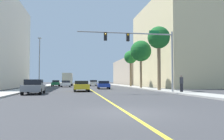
{
  "coord_description": "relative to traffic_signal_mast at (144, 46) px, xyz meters",
  "views": [
    {
      "loc": [
        -2.2,
        -9.37,
        1.41
      ],
      "look_at": [
        2.22,
        16.95,
        2.65
      ],
      "focal_mm": 34.85,
      "sensor_mm": 36.0,
      "label": 1
    }
  ],
  "objects": [
    {
      "name": "palm_far",
      "position": [
        3.84,
        20.93,
        0.96
      ],
      "size": [
        2.63,
        2.63,
        7.31
      ],
      "color": "brown",
      "rests_on": "sidewalk_right"
    },
    {
      "name": "delivery_truck",
      "position": [
        -9.32,
        36.06,
        -3.36
      ],
      "size": [
        2.54,
        8.38,
        3.21
      ],
      "rotation": [
        0.0,
        0.0,
        -0.02
      ],
      "color": "#194799",
      "rests_on": "ground"
    },
    {
      "name": "palm_mid",
      "position": [
        3.49,
        12.65,
        1.17
      ],
      "size": [
        3.49,
        3.49,
        7.89
      ],
      "color": "brown",
      "rests_on": "sidewalk_right"
    },
    {
      "name": "sidewalk_right",
      "position": [
        4.08,
        29.1,
        -4.98
      ],
      "size": [
        2.66,
        168.0,
        0.15
      ],
      "primitive_type": "cube",
      "color": "#9E9B93",
      "rests_on": "ground"
    },
    {
      "name": "car_green",
      "position": [
        -11.71,
        29.07,
        -4.34
      ],
      "size": [
        1.76,
        4.2,
        1.38
      ],
      "rotation": [
        0.0,
        0.0,
        3.13
      ],
      "color": "#196638",
      "rests_on": "ground"
    },
    {
      "name": "car_yellow",
      "position": [
        -6.58,
        5.44,
        -4.35
      ],
      "size": [
        1.92,
        4.55,
        1.33
      ],
      "rotation": [
        0.0,
        0.0,
        0.02
      ],
      "color": "gold",
      "rests_on": "ground"
    },
    {
      "name": "building_right_far",
      "position": [
        12.57,
        49.58,
        -0.89
      ],
      "size": [
        10.07,
        26.8,
        8.33
      ],
      "primitive_type": "cube",
      "color": "tan",
      "rests_on": "ground"
    },
    {
      "name": "car_silver",
      "position": [
        -3.05,
        30.62,
        -4.32
      ],
      "size": [
        1.87,
        4.55,
        1.42
      ],
      "rotation": [
        0.0,
        0.0,
        0.01
      ],
      "color": "#BCBCC1",
      "rests_on": "ground"
    },
    {
      "name": "traffic_signal_mast",
      "position": [
        0.0,
        0.0,
        0.0
      ],
      "size": [
        10.42,
        0.36,
        6.64
      ],
      "color": "gray",
      "rests_on": "sidewalk_right"
    },
    {
      "name": "car_blue",
      "position": [
        -2.87,
        12.29,
        -4.38
      ],
      "size": [
        2.01,
        4.01,
        1.29
      ],
      "rotation": [
        0.0,
        0.0,
        -0.05
      ],
      "color": "#1E389E",
      "rests_on": "ground"
    },
    {
      "name": "building_right_near",
      "position": [
        15.18,
        20.61,
        3.65
      ],
      "size": [
        15.28,
        23.47,
        17.41
      ],
      "primitive_type": "cube",
      "color": "beige",
      "rests_on": "ground"
    },
    {
      "name": "car_gray",
      "position": [
        -11.43,
        0.72,
        -4.31
      ],
      "size": [
        1.97,
        4.25,
        1.48
      ],
      "rotation": [
        0.0,
        0.0,
        3.17
      ],
      "color": "slate",
      "rests_on": "ground"
    },
    {
      "name": "pedestrian",
      "position": [
        3.99,
        -0.41,
        -4.0
      ],
      "size": [
        0.38,
        0.38,
        1.82
      ],
      "rotation": [
        0.0,
        0.0,
        3.67
      ],
      "color": "black",
      "rests_on": "sidewalk_right"
    },
    {
      "name": "ground",
      "position": [
        -5.08,
        29.1,
        -5.06
      ],
      "size": [
        192.0,
        192.0,
        0.0
      ],
      "primitive_type": "plane",
      "color": "#38383A"
    },
    {
      "name": "street_lamp",
      "position": [
        -13.42,
        16.4,
        -0.19
      ],
      "size": [
        0.56,
        0.28,
        8.59
      ],
      "color": "gray",
      "rests_on": "sidewalk_left"
    },
    {
      "name": "sidewalk_left",
      "position": [
        -14.25,
        29.1,
        -4.98
      ],
      "size": [
        2.66,
        168.0,
        0.15
      ],
      "primitive_type": "cube",
      "color": "#B2ADA3",
      "rests_on": "ground"
    },
    {
      "name": "car_white",
      "position": [
        -9.25,
        23.39,
        -4.36
      ],
      "size": [
        2.02,
        4.62,
        1.33
      ],
      "rotation": [
        0.0,
        0.0,
        0.04
      ],
      "color": "white",
      "rests_on": "ground"
    },
    {
      "name": "lane_marking_center",
      "position": [
        -5.08,
        29.1,
        -5.05
      ],
      "size": [
        0.16,
        144.0,
        0.01
      ],
      "primitive_type": "cube",
      "color": "yellow",
      "rests_on": "ground"
    },
    {
      "name": "palm_near",
      "position": [
        3.36,
        4.37,
        1.72
      ],
      "size": [
        2.88,
        2.88,
        8.24
      ],
      "color": "brown",
      "rests_on": "sidewalk_right"
    }
  ]
}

